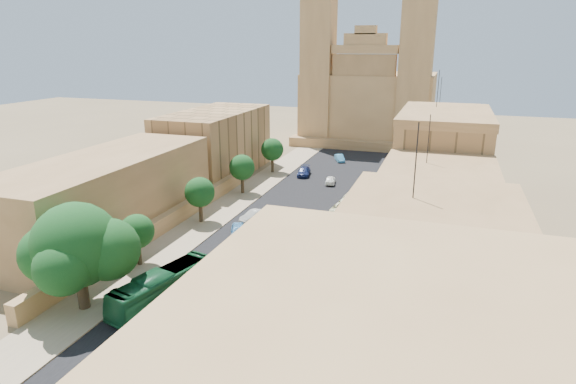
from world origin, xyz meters
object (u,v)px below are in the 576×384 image
Objects in this scene: bus_cream_east at (352,208)px; church at (368,96)px; olive_pickup at (321,231)px; street_tree_c at (242,168)px; car_blue_a at (238,231)px; ficus_tree at (77,248)px; car_cream at (324,223)px; bus_green_north at (163,287)px; red_truck at (229,299)px; street_tree_a at (137,232)px; pedestrian_c at (337,306)px; car_white_a at (254,216)px; street_tree_b at (200,192)px; pedestrian_a at (298,341)px; car_blue_b at (340,158)px; car_dkblue at (304,172)px; car_white_b at (330,180)px; street_tree_d at (272,150)px; bus_red_east at (288,262)px.

church is at bearing -76.24° from bus_cream_east.
street_tree_c is at bearing 138.92° from olive_pickup.
ficus_tree is at bearing -131.09° from car_blue_a.
car_blue_a is 0.90× the size of car_cream.
bus_cream_east reaches higher than olive_pickup.
church is at bearing -79.33° from car_cream.
bus_green_north is 2.31× the size of car_cream.
olive_pickup is at bearing 77.22° from bus_green_north.
red_truck is at bearing 85.24° from bus_cream_east.
bus_cream_east is at bearing 47.84° from street_tree_a.
ficus_tree reaches higher than street_tree_a.
pedestrian_c is (13.56, 2.34, -0.54)m from bus_green_north.
pedestrian_c is at bearing 113.53° from car_cream.
bus_cream_east is 2.80× the size of car_white_a.
street_tree_b is 0.54× the size of bus_green_north.
bus_green_north is (-4.00, -71.89, -8.15)m from church.
car_blue_a is (-5.93, 14.84, -0.88)m from red_truck.
pedestrian_c is at bearing -122.88° from pedestrian_a.
car_blue_b is (8.64, 22.93, -3.04)m from street_tree_c.
car_dkblue is 6.01m from car_white_b.
street_tree_d is 2.87× the size of pedestrian_a.
church is 75.33m from ficus_tree.
street_tree_a is 0.89× the size of street_tree_d.
bus_cream_east is at bearing 20.67° from street_tree_b.
olive_pickup is 2.81× the size of pedestrian_c.
pedestrian_c is at bearing 156.37° from bus_red_east.
street_tree_d is 6.26m from car_dkblue.
church reaches higher than pedestrian_a.
ficus_tree is 2.46× the size of car_white_b.
street_tree_d is (0.00, 24.00, 0.14)m from street_tree_b.
bus_green_north is 12.56m from pedestrian_a.
car_blue_a reaches higher than car_blue_b.
olive_pickup is 18.66m from bus_green_north.
car_blue_a reaches higher than car_dkblue.
street_tree_a is at bearing -97.78° from pedestrian_c.
street_tree_b is at bearing -90.00° from street_tree_d.
car_dkblue is at bearing 76.97° from street_tree_b.
bus_green_north is 2.19× the size of car_dkblue.
car_white_a is at bearing -119.64° from car_blue_b.
church is 7.80× the size of olive_pickup.
street_tree_a reaches higher than bus_green_north.
street_tree_c is 2.81× the size of pedestrian_a.
olive_pickup is 3.42m from car_cream.
ficus_tree is 1.36× the size of red_truck.
street_tree_a is 1.39× the size of car_blue_b.
car_blue_b is (-1.86, 14.66, -0.01)m from car_white_b.
street_tree_d reaches higher than bus_green_north.
street_tree_d is 1.59× the size of car_white_b.
car_cream is at bearing -104.94° from car_blue_b.
pedestrian_c is at bearing -29.02° from car_white_a.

